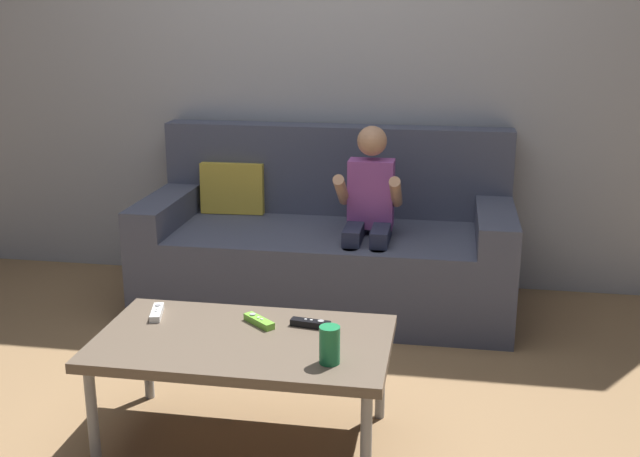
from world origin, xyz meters
name	(u,v)px	position (x,y,z in m)	size (l,w,h in m)	color
ground_plane	(245,433)	(0.00, 0.00, 0.00)	(8.45, 8.45, 0.00)	olive
wall_back	(323,49)	(0.00, 1.69, 1.25)	(4.22, 0.05, 2.50)	#999EA8
couch	(327,246)	(0.08, 1.31, 0.30)	(1.80, 0.80, 0.87)	#474C60
person_seated_on_couch	(369,212)	(0.31, 1.12, 0.53)	(0.30, 0.37, 0.93)	#282D47
coffee_table	(243,347)	(0.02, -0.04, 0.35)	(1.00, 0.57, 0.39)	brown
game_remote_white_near_edge	(157,312)	(-0.34, 0.09, 0.40)	(0.07, 0.14, 0.03)	white
game_remote_lime_center	(259,321)	(0.04, 0.08, 0.40)	(0.13, 0.12, 0.03)	#72C638
game_remote_black_far_corner	(311,323)	(0.22, 0.09, 0.40)	(0.14, 0.06, 0.03)	black
soda_can	(330,345)	(0.33, -0.18, 0.45)	(0.07, 0.07, 0.12)	#1E7F47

